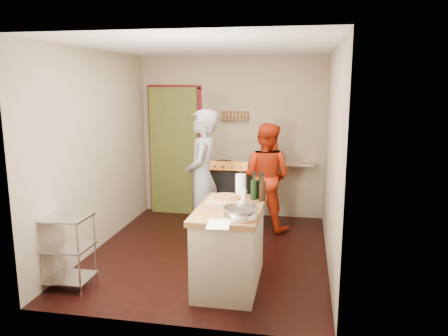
{
  "coord_description": "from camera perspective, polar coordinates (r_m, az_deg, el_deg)",
  "views": [
    {
      "loc": [
        1.17,
        -5.23,
        2.19
      ],
      "look_at": [
        0.2,
        0.0,
        1.13
      ],
      "focal_mm": 35.0,
      "sensor_mm": 36.0,
      "label": 1
    }
  ],
  "objects": [
    {
      "name": "left_wall",
      "position": [
        5.94,
        -16.33,
        2.19
      ],
      "size": [
        0.04,
        3.5,
        2.6
      ],
      "primitive_type": "cube",
      "color": "tan",
      "rests_on": "ground"
    },
    {
      "name": "back_wall",
      "position": [
        7.32,
        -3.9,
        2.91
      ],
      "size": [
        3.0,
        0.44,
        2.6
      ],
      "color": "tan",
      "rests_on": "ground"
    },
    {
      "name": "ceiling",
      "position": [
        5.38,
        -2.16,
        15.74
      ],
      "size": [
        3.0,
        3.5,
        0.02
      ],
      "primitive_type": "cube",
      "color": "white",
      "rests_on": "back_wall"
    },
    {
      "name": "right_wall",
      "position": [
        5.31,
        13.94,
        1.29
      ],
      "size": [
        0.04,
        3.5,
        2.6
      ],
      "primitive_type": "cube",
      "color": "tan",
      "rests_on": "ground"
    },
    {
      "name": "stove",
      "position": [
        6.97,
        0.93,
        -3.21
      ],
      "size": [
        0.6,
        0.63,
        1.0
      ],
      "color": "black",
      "rests_on": "ground"
    },
    {
      "name": "wire_shelving",
      "position": [
        5.03,
        -19.72,
        -9.79
      ],
      "size": [
        0.48,
        0.4,
        0.8
      ],
      "color": "silver",
      "rests_on": "ground"
    },
    {
      "name": "person_red",
      "position": [
        6.52,
        5.49,
        -1.12
      ],
      "size": [
        0.94,
        0.83,
        1.6
      ],
      "primitive_type": "imported",
      "rotation": [
        0.0,
        0.0,
        2.79
      ],
      "color": "#B7270C",
      "rests_on": "ground"
    },
    {
      "name": "island",
      "position": [
        4.79,
        0.77,
        -9.84
      ],
      "size": [
        0.7,
        1.33,
        1.18
      ],
      "color": "beige",
      "rests_on": "ground"
    },
    {
      "name": "floor",
      "position": [
        5.79,
        -1.97,
        -10.97
      ],
      "size": [
        3.5,
        3.5,
        0.0
      ],
      "primitive_type": "plane",
      "color": "black",
      "rests_on": "ground"
    },
    {
      "name": "person_stripe",
      "position": [
        5.88,
        -2.86,
        -1.28
      ],
      "size": [
        0.5,
        0.71,
        1.83
      ],
      "primitive_type": "imported",
      "rotation": [
        0.0,
        0.0,
        -1.47
      ],
      "color": "silver",
      "rests_on": "ground"
    }
  ]
}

